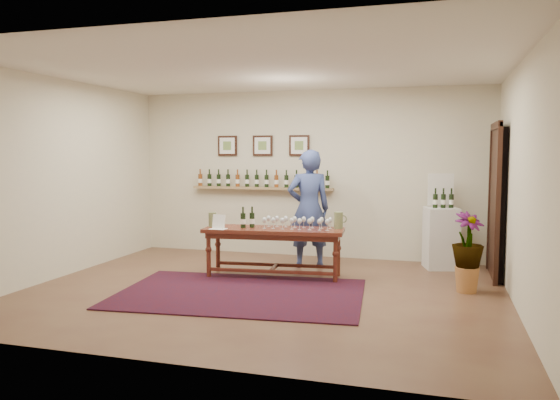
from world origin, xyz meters
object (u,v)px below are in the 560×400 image
(display_pedestal, at_px, (441,238))
(person, at_px, (309,209))
(potted_plant, at_px, (468,252))
(tasting_table, at_px, (274,236))

(display_pedestal, height_order, person, person)
(potted_plant, bearing_deg, display_pedestal, 102.89)
(potted_plant, relative_size, person, 0.49)
(display_pedestal, bearing_deg, tasting_table, -150.98)
(tasting_table, xyz_separation_m, display_pedestal, (2.27, 1.26, -0.13))
(tasting_table, xyz_separation_m, person, (0.32, 0.80, 0.31))
(potted_plant, xyz_separation_m, person, (-2.28, 0.93, 0.39))
(tasting_table, relative_size, display_pedestal, 2.17)
(potted_plant, bearing_deg, tasting_table, 177.12)
(potted_plant, bearing_deg, person, 157.79)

